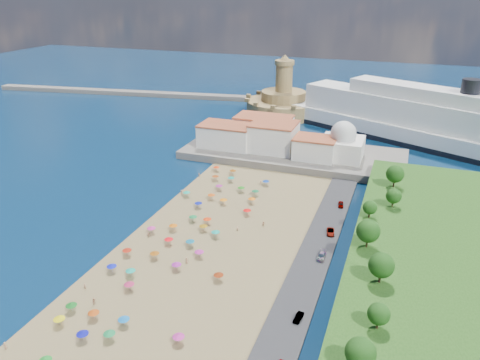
% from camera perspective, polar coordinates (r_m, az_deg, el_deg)
% --- Properties ---
extents(ground, '(700.00, 700.00, 0.00)m').
position_cam_1_polar(ground, '(135.81, -5.23, -6.76)').
color(ground, '#071938').
rests_on(ground, ground).
extents(terrace, '(90.00, 36.00, 3.00)m').
position_cam_1_polar(terrace, '(195.32, 6.49, 3.16)').
color(terrace, '#59544C').
rests_on(terrace, ground).
extents(jetty, '(18.00, 70.00, 2.40)m').
position_cam_1_polar(jetty, '(232.97, 3.30, 6.47)').
color(jetty, '#59544C').
rests_on(jetty, ground).
extents(breakwater, '(199.03, 34.77, 2.60)m').
position_cam_1_polar(breakwater, '(312.50, -11.90, 10.29)').
color(breakwater, '#59544C').
rests_on(breakwater, ground).
extents(waterfront_buildings, '(57.00, 29.00, 11.00)m').
position_cam_1_polar(waterfront_buildings, '(197.08, 2.92, 5.42)').
color(waterfront_buildings, silver).
rests_on(waterfront_buildings, terrace).
extents(domed_building, '(16.00, 16.00, 15.00)m').
position_cam_1_polar(domed_building, '(187.73, 12.39, 4.36)').
color(domed_building, silver).
rests_on(domed_building, terrace).
extents(fortress, '(40.00, 40.00, 32.40)m').
position_cam_1_polar(fortress, '(259.50, 5.28, 9.37)').
color(fortress, '#A48B52').
rests_on(fortress, ground).
extents(cruise_ship, '(139.04, 79.11, 31.29)m').
position_cam_1_polar(cruise_ship, '(224.93, 21.03, 6.50)').
color(cruise_ship, black).
rests_on(cruise_ship, ground).
extents(beach_parasols, '(31.70, 113.80, 2.20)m').
position_cam_1_polar(beach_parasols, '(129.84, -7.68, -7.29)').
color(beach_parasols, gray).
rests_on(beach_parasols, beach).
extents(beachgoers, '(35.04, 95.50, 1.76)m').
position_cam_1_polar(beachgoers, '(138.72, -6.25, -5.61)').
color(beachgoers, tan).
rests_on(beachgoers, beach).
extents(parked_cars, '(2.92, 78.02, 1.44)m').
position_cam_1_polar(parked_cars, '(123.38, 9.72, -9.60)').
color(parked_cars, gray).
rests_on(parked_cars, promenade).
extents(hillside_trees, '(11.71, 103.80, 7.51)m').
position_cam_1_polar(hillside_trees, '(114.94, 16.23, -7.79)').
color(hillside_trees, '#382314').
rests_on(hillside_trees, hillside).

